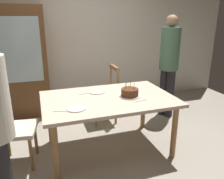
# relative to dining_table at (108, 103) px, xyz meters

# --- Properties ---
(ground) EXTENTS (6.40, 6.40, 0.00)m
(ground) POSITION_rel_dining_table_xyz_m (0.00, 0.00, -0.66)
(ground) COLOR #9E9384
(back_wall) EXTENTS (6.40, 0.10, 2.60)m
(back_wall) POSITION_rel_dining_table_xyz_m (0.00, 1.85, 0.64)
(back_wall) COLOR silver
(back_wall) RESTS_ON ground
(dining_table) EXTENTS (1.64, 1.07, 0.74)m
(dining_table) POSITION_rel_dining_table_xyz_m (0.00, 0.00, 0.00)
(dining_table) COLOR beige
(dining_table) RESTS_ON ground
(birthday_cake) EXTENTS (0.28, 0.28, 0.17)m
(birthday_cake) POSITION_rel_dining_table_xyz_m (0.27, -0.05, 0.13)
(birthday_cake) COLOR silver
(birthday_cake) RESTS_ON dining_table
(plate_near_celebrant) EXTENTS (0.22, 0.22, 0.01)m
(plate_near_celebrant) POSITION_rel_dining_table_xyz_m (-0.45, -0.24, 0.09)
(plate_near_celebrant) COLOR silver
(plate_near_celebrant) RESTS_ON dining_table
(plate_far_side) EXTENTS (0.22, 0.22, 0.01)m
(plate_far_side) POSITION_rel_dining_table_xyz_m (-0.08, 0.24, 0.09)
(plate_far_side) COLOR silver
(plate_far_side) RESTS_ON dining_table
(fork_near_celebrant) EXTENTS (0.18, 0.05, 0.01)m
(fork_near_celebrant) POSITION_rel_dining_table_xyz_m (-0.61, -0.26, 0.08)
(fork_near_celebrant) COLOR silver
(fork_near_celebrant) RESTS_ON dining_table
(fork_far_side) EXTENTS (0.18, 0.04, 0.01)m
(fork_far_side) POSITION_rel_dining_table_xyz_m (-0.24, 0.23, 0.08)
(fork_far_side) COLOR silver
(fork_far_side) RESTS_ON dining_table
(fork_near_guest) EXTENTS (0.18, 0.04, 0.01)m
(fork_near_guest) POSITION_rel_dining_table_xyz_m (0.33, -0.24, 0.08)
(fork_near_guest) COLOR silver
(fork_near_guest) RESTS_ON dining_table
(chair_spindle_back) EXTENTS (0.44, 0.44, 0.95)m
(chair_spindle_back) POSITION_rel_dining_table_xyz_m (0.21, 0.85, -0.20)
(chair_spindle_back) COLOR beige
(chair_spindle_back) RESTS_ON ground
(chair_upholstered) EXTENTS (0.51, 0.50, 0.95)m
(chair_upholstered) POSITION_rel_dining_table_xyz_m (-1.21, 0.07, -0.13)
(chair_upholstered) COLOR beige
(chair_upholstered) RESTS_ON ground
(person_guest) EXTENTS (0.32, 0.32, 1.75)m
(person_guest) POSITION_rel_dining_table_xyz_m (1.32, 0.73, 0.34)
(person_guest) COLOR #262328
(person_guest) RESTS_ON ground
(china_cabinet) EXTENTS (1.10, 0.45, 1.90)m
(china_cabinet) POSITION_rel_dining_table_xyz_m (-1.19, 1.56, 0.29)
(china_cabinet) COLOR brown
(china_cabinet) RESTS_ON ground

